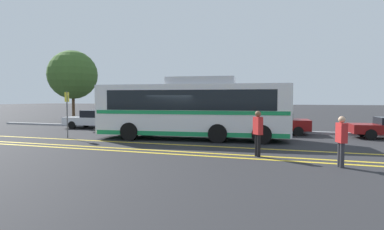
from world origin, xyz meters
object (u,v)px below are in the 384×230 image
(transit_bus, at_px, (192,108))
(parked_car_2, at_px, (276,123))
(bus_stop_sign, at_px, (67,109))
(parked_car_0, at_px, (96,119))
(parked_car_1, at_px, (182,122))
(pedestrian_0, at_px, (258,130))
(tree_0, at_px, (73,75))
(pedestrian_1, at_px, (341,138))

(transit_bus, relative_size, parked_car_2, 2.60)
(bus_stop_sign, bearing_deg, parked_car_0, 12.40)
(transit_bus, relative_size, parked_car_1, 2.47)
(parked_car_0, relative_size, pedestrian_0, 2.69)
(pedestrian_0, height_order, tree_0, tree_0)
(transit_bus, height_order, parked_car_1, transit_bus)
(parked_car_1, relative_size, bus_stop_sign, 1.64)
(parked_car_2, distance_m, pedestrian_1, 9.53)
(parked_car_0, bearing_deg, pedestrian_1, -121.56)
(parked_car_1, xyz_separation_m, parked_car_2, (6.42, 0.37, 0.05))
(parked_car_2, xyz_separation_m, bus_stop_sign, (-11.68, -5.70, 1.00))
(parked_car_0, relative_size, tree_0, 0.69)
(transit_bus, relative_size, tree_0, 1.57)
(pedestrian_0, distance_m, pedestrian_1, 3.05)
(parked_car_0, bearing_deg, pedestrian_0, -123.23)
(transit_bus, distance_m, pedestrian_0, 5.81)
(pedestrian_1, bearing_deg, transit_bus, 36.04)
(pedestrian_1, distance_m, tree_0, 26.40)
(parked_car_0, xyz_separation_m, bus_stop_sign, (1.84, -5.43, 1.00))
(transit_bus, height_order, bus_stop_sign, transit_bus)
(transit_bus, bearing_deg, bus_stop_sign, 96.95)
(parked_car_0, height_order, pedestrian_0, pedestrian_0)
(parked_car_2, bearing_deg, parked_car_0, 86.32)
(parked_car_1, xyz_separation_m, tree_0, (-13.29, 5.13, 4.03))
(parked_car_0, distance_m, parked_car_1, 7.10)
(parked_car_2, height_order, tree_0, tree_0)
(parked_car_1, bearing_deg, pedestrian_0, -139.76)
(parked_car_1, height_order, parked_car_2, parked_car_2)
(parked_car_0, bearing_deg, parked_car_2, -91.00)
(pedestrian_0, bearing_deg, tree_0, 20.08)
(parked_car_0, distance_m, pedestrian_0, 15.24)
(parked_car_2, height_order, bus_stop_sign, bus_stop_sign)
(parked_car_1, distance_m, pedestrian_1, 12.48)
(parked_car_1, height_order, pedestrian_1, pedestrian_1)
(parked_car_0, bearing_deg, tree_0, 48.78)
(parked_car_2, bearing_deg, transit_bus, 126.80)
(pedestrian_0, xyz_separation_m, tree_0, (-19.24, 12.90, 3.65))
(transit_bus, xyz_separation_m, parked_car_0, (-9.01, 3.74, -1.06))
(pedestrian_1, bearing_deg, bus_stop_sign, 59.16)
(tree_0, bearing_deg, parked_car_2, -13.58)
(parked_car_0, height_order, pedestrian_1, pedestrian_1)
(bus_stop_sign, bearing_deg, tree_0, 31.21)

